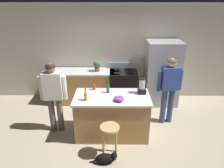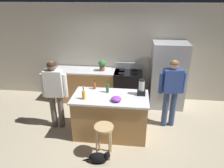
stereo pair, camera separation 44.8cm
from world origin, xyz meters
name	(u,v)px [view 1 (the left image)]	position (x,y,z in m)	size (l,w,h in m)	color
ground_plane	(112,133)	(0.00, 0.00, 0.00)	(14.00, 14.00, 0.00)	beige
back_wall	(112,53)	(0.00, 1.95, 1.35)	(8.00, 0.10, 2.70)	beige
kitchen_island	(112,115)	(0.00, 0.00, 0.47)	(1.59, 0.83, 0.94)	#B7844C
back_counter_run	(84,86)	(-0.80, 1.55, 0.47)	(2.00, 0.64, 0.94)	#B7844C
refrigerator	(162,73)	(1.37, 1.50, 0.89)	(0.90, 0.73, 1.78)	#B7BABF
stove_range	(123,87)	(0.31, 1.52, 0.48)	(0.76, 0.65, 1.12)	black
person_by_island_left	(53,92)	(-1.26, 0.15, 0.97)	(0.59, 0.24, 1.61)	#66605B
person_by_sink_right	(169,85)	(1.32, 0.48, 0.98)	(0.60, 0.28, 1.62)	#384C7A
bar_stool	(110,133)	(-0.04, -0.70, 0.52)	(0.36, 0.36, 0.68)	tan
cat	(106,158)	(-0.10, -0.89, 0.11)	(0.52, 0.18, 0.26)	black
potted_plant	(97,65)	(-0.42, 1.55, 1.11)	(0.20, 0.20, 0.30)	brown
blender_appliance	(142,87)	(0.64, 0.16, 1.08)	(0.17, 0.17, 0.34)	black
bottle_olive_oil	(108,88)	(-0.09, 0.18, 1.04)	(0.07, 0.07, 0.28)	#2D6638
bottle_cooking_sauce	(94,86)	(-0.40, 0.33, 1.02)	(0.06, 0.06, 0.22)	#B24C26
bottle_soda	(86,96)	(-0.52, -0.18, 1.03)	(0.07, 0.07, 0.26)	orange
mixing_bowl	(119,99)	(0.14, -0.20, 0.98)	(0.21, 0.21, 0.09)	purple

